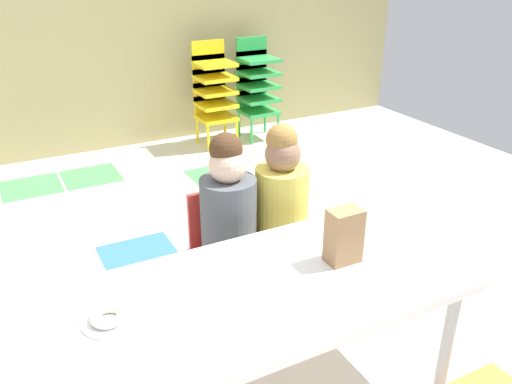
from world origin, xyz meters
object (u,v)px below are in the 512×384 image
Objects in this scene: kid_chair_yellow_stack at (214,88)px; seated_child_near_camera at (228,210)px; paper_plate_near_edge at (109,321)px; kid_chair_green_stack at (256,83)px; seated_child_middle_seat at (281,198)px; paper_bag_brown at (344,236)px; donut_powdered_on_plate at (108,316)px; craft_table at (246,302)px.

seated_child_near_camera is at bearing -111.91° from kid_chair_yellow_stack.
kid_chair_green_stack is at bearing 54.43° from paper_plate_near_edge.
paper_bag_brown is at bearing -95.94° from seated_child_middle_seat.
seated_child_near_camera is 0.86m from donut_powdered_on_plate.
seated_child_middle_seat is 1.00× the size of kid_chair_green_stack.
seated_child_middle_seat is 2.54m from kid_chair_green_stack.
kid_chair_yellow_stack is 3.26m from paper_plate_near_edge.
paper_bag_brown is 0.90m from paper_plate_near_edge.
kid_chair_yellow_stack is at bearing 180.00° from kid_chair_green_stack.
seated_child_near_camera reaches higher than kid_chair_green_stack.
kid_chair_yellow_stack is (1.13, 2.89, 0.02)m from craft_table.
seated_child_middle_seat is 1.10m from donut_powdered_on_plate.
craft_table is 0.48m from donut_powdered_on_plate.
seated_child_near_camera is 5.10× the size of paper_plate_near_edge.
seated_child_middle_seat is at bearing -114.96° from kid_chair_green_stack.
seated_child_middle_seat is 4.17× the size of paper_bag_brown.
craft_table is at bearing -129.47° from seated_child_middle_seat.
kid_chair_green_stack is at bearing 0.00° from kid_chair_yellow_stack.
seated_child_near_camera reaches higher than paper_plate_near_edge.
seated_child_middle_seat is 0.59m from paper_bag_brown.
kid_chair_yellow_stack is at bearing 74.40° from seated_child_middle_seat.
kid_chair_yellow_stack reaches higher than paper_plate_near_edge.
donut_powdered_on_plate is (-0.67, -0.53, 0.01)m from seated_child_near_camera.
kid_chair_yellow_stack is at bearing 68.09° from seated_child_near_camera.
seated_child_near_camera is at bearing 38.42° from paper_plate_near_edge.
paper_plate_near_edge is at bearing -125.57° from kid_chair_green_stack.
kid_chair_green_stack reaches higher than paper_plate_near_edge.
seated_child_middle_seat is 1.00× the size of kid_chair_yellow_stack.
kid_chair_green_stack is (1.07, 2.30, -0.04)m from seated_child_middle_seat.
kid_chair_green_stack is at bearing 61.70° from craft_table.
kid_chair_yellow_stack is at bearing 68.69° from craft_table.
seated_child_middle_seat is 7.64× the size of donut_powdered_on_plate.
craft_table is 0.48m from paper_plate_near_edge.
kid_chair_green_stack is 3.49m from donut_powdered_on_plate.
seated_child_middle_seat reaches higher than donut_powdered_on_plate.
craft_table is at bearing -111.31° from kid_chair_yellow_stack.
seated_child_near_camera is at bearing -120.47° from kid_chair_green_stack.
craft_table is at bearing -178.96° from paper_bag_brown.
craft_table is at bearing -6.56° from paper_plate_near_edge.
seated_child_middle_seat is at bearing 29.19° from paper_plate_near_edge.
paper_plate_near_edge is (-0.67, -0.53, -0.01)m from seated_child_near_camera.
craft_table is 3.11m from kid_chair_yellow_stack.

